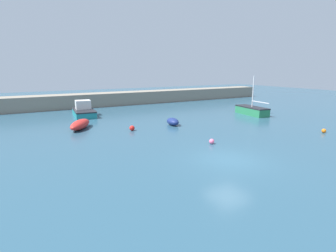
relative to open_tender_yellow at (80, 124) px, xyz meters
The scene contains 9 objects.
ground_plane 14.50m from the open_tender_yellow, 64.91° to the right, with size 120.00×120.00×0.20m, color #284C60.
harbor_breakwater 15.57m from the open_tender_yellow, 66.73° to the left, with size 59.52×3.16×1.92m, color gray.
open_tender_yellow is the anchor object (origin of this frame).
fishing_dinghy_green 8.74m from the open_tender_yellow, 18.46° to the right, with size 1.20×1.96×0.71m.
motorboat_grey_hull 7.13m from the open_tender_yellow, 75.19° to the left, with size 2.62×5.17×1.82m.
sailboat_twin_hulled 19.80m from the open_tender_yellow, ahead, with size 2.13×5.04×4.63m.
mooring_buoy_pink 12.37m from the open_tender_yellow, 53.15° to the right, with size 0.38×0.38×0.38m, color #EA668C.
mooring_buoy_red 4.93m from the open_tender_yellow, 37.77° to the right, with size 0.47×0.47×0.47m, color red.
mooring_buoy_orange 21.68m from the open_tender_yellow, 33.61° to the right, with size 0.36×0.36×0.36m, color orange.
Camera 1 is at (-10.75, -11.37, 5.43)m, focal length 28.00 mm.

